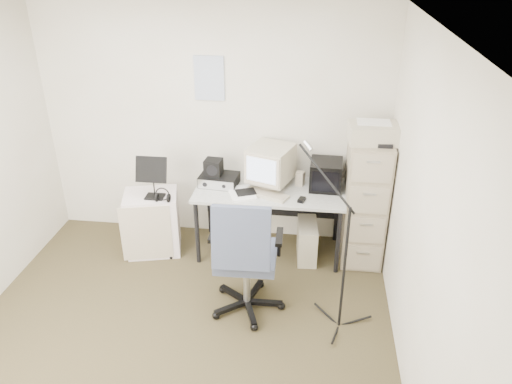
# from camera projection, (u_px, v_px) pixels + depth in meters

# --- Properties ---
(floor) EXTENTS (3.60, 3.60, 0.01)m
(floor) POSITION_uv_depth(u_px,v_px,m) (176.00, 342.00, 4.14)
(floor) COLOR #393120
(floor) RESTS_ON ground
(ceiling) EXTENTS (3.60, 3.60, 0.01)m
(ceiling) POSITION_uv_depth(u_px,v_px,m) (146.00, 29.00, 3.00)
(ceiling) COLOR white
(ceiling) RESTS_ON ground
(wall_back) EXTENTS (3.60, 0.02, 2.50)m
(wall_back) POSITION_uv_depth(u_px,v_px,m) (213.00, 126.00, 5.16)
(wall_back) COLOR silver
(wall_back) RESTS_ON ground
(wall_right) EXTENTS (0.02, 3.60, 2.50)m
(wall_right) POSITION_uv_depth(u_px,v_px,m) (422.00, 227.00, 3.37)
(wall_right) COLOR silver
(wall_right) RESTS_ON ground
(wall_calendar) EXTENTS (0.30, 0.02, 0.44)m
(wall_calendar) POSITION_uv_depth(u_px,v_px,m) (209.00, 78.00, 4.92)
(wall_calendar) COLOR white
(wall_calendar) RESTS_ON wall_back
(filing_cabinet) EXTENTS (0.40, 0.60, 1.30)m
(filing_cabinet) POSITION_uv_depth(u_px,v_px,m) (365.00, 200.00, 4.97)
(filing_cabinet) COLOR tan
(filing_cabinet) RESTS_ON floor
(printer) EXTENTS (0.48, 0.35, 0.17)m
(printer) POSITION_uv_depth(u_px,v_px,m) (373.00, 133.00, 4.58)
(printer) COLOR #C0B089
(printer) RESTS_ON filing_cabinet
(desk) EXTENTS (1.50, 0.70, 0.73)m
(desk) POSITION_uv_depth(u_px,v_px,m) (270.00, 221.00, 5.18)
(desk) COLOR silver
(desk) RESTS_ON floor
(crt_monitor) EXTENTS (0.50, 0.52, 0.43)m
(crt_monitor) POSITION_uv_depth(u_px,v_px,m) (271.00, 167.00, 4.98)
(crt_monitor) COLOR #C0B089
(crt_monitor) RESTS_ON desk
(crt_tv) EXTENTS (0.33, 0.34, 0.29)m
(crt_tv) POSITION_uv_depth(u_px,v_px,m) (326.00, 175.00, 4.99)
(crt_tv) COLOR black
(crt_tv) RESTS_ON desk
(desk_speaker) EXTENTS (0.10, 0.10, 0.15)m
(desk_speaker) POSITION_uv_depth(u_px,v_px,m) (300.00, 179.00, 5.07)
(desk_speaker) COLOR #BCAD93
(desk_speaker) RESTS_ON desk
(keyboard) EXTENTS (0.47, 0.32, 0.02)m
(keyboard) POSITION_uv_depth(u_px,v_px,m) (266.00, 194.00, 4.89)
(keyboard) COLOR #C0B089
(keyboard) RESTS_ON desk
(mouse) EXTENTS (0.08, 0.11, 0.03)m
(mouse) POSITION_uv_depth(u_px,v_px,m) (302.00, 200.00, 4.79)
(mouse) COLOR black
(mouse) RESTS_ON desk
(radio_receiver) EXTENTS (0.41, 0.31, 0.11)m
(radio_receiver) POSITION_uv_depth(u_px,v_px,m) (219.00, 180.00, 5.09)
(radio_receiver) COLOR black
(radio_receiver) RESTS_ON desk
(radio_speaker) EXTENTS (0.18, 0.17, 0.17)m
(radio_speaker) POSITION_uv_depth(u_px,v_px,m) (213.00, 167.00, 5.03)
(radio_speaker) COLOR black
(radio_speaker) RESTS_ON radio_receiver
(papers) EXTENTS (0.34, 0.38, 0.02)m
(papers) POSITION_uv_depth(u_px,v_px,m) (242.00, 193.00, 4.92)
(papers) COLOR white
(papers) RESTS_ON desk
(pc_tower) EXTENTS (0.22, 0.44, 0.40)m
(pc_tower) POSITION_uv_depth(u_px,v_px,m) (307.00, 241.00, 5.14)
(pc_tower) COLOR #C0B089
(pc_tower) RESTS_ON floor
(office_chair) EXTENTS (0.68, 0.68, 1.15)m
(office_chair) POSITION_uv_depth(u_px,v_px,m) (246.00, 254.00, 4.26)
(office_chair) COLOR #404754
(office_chair) RESTS_ON floor
(side_cart) EXTENTS (0.62, 0.54, 0.66)m
(side_cart) POSITION_uv_depth(u_px,v_px,m) (153.00, 222.00, 5.22)
(side_cart) COLOR silver
(side_cart) RESTS_ON floor
(music_stand) EXTENTS (0.35, 0.28, 0.45)m
(music_stand) POSITION_uv_depth(u_px,v_px,m) (153.00, 177.00, 4.91)
(music_stand) COLOR black
(music_stand) RESTS_ON side_cart
(headphones) EXTENTS (0.16, 0.16, 0.03)m
(headphones) POSITION_uv_depth(u_px,v_px,m) (163.00, 197.00, 4.91)
(headphones) COLOR black
(headphones) RESTS_ON side_cart
(mic_stand) EXTENTS (0.03, 0.03, 1.52)m
(mic_stand) POSITION_uv_depth(u_px,v_px,m) (346.00, 251.00, 3.97)
(mic_stand) COLOR black
(mic_stand) RESTS_ON floor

